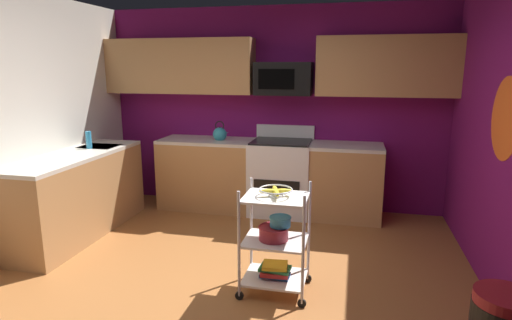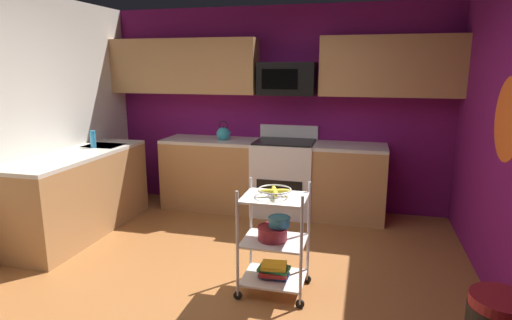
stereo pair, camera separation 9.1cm
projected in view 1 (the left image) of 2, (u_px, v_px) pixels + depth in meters
name	position (u px, v px, depth m)	size (l,w,h in m)	color
floor	(217.00, 294.00, 3.59)	(4.40, 4.80, 0.04)	#995B2D
wall_back	(273.00, 109.00, 5.62)	(4.52, 0.06, 2.60)	#6B1156
wall_flower_decal	(505.00, 119.00, 3.32)	(0.66, 0.66, 0.00)	#E5591E
counter_run	(198.00, 183.00, 5.18)	(3.62, 2.47, 0.92)	#B27F4C
oven_range	(281.00, 176.00, 5.45)	(0.76, 0.65, 1.10)	white
upper_cabinets	(267.00, 66.00, 5.33)	(4.40, 0.33, 0.70)	#B27F4C
microwave	(284.00, 79.00, 5.28)	(0.70, 0.39, 0.40)	black
rolling_cart	(275.00, 240.00, 3.50)	(0.58, 0.43, 0.91)	silver
fruit_bowl	(276.00, 191.00, 3.41)	(0.27, 0.27, 0.07)	silver
mixing_bowl_large	(274.00, 233.00, 3.49)	(0.25, 0.25, 0.11)	maroon
mixing_bowl_small	(280.00, 221.00, 3.47)	(0.18, 0.18, 0.08)	#338CBF
book_stack	(275.00, 270.00, 3.56)	(0.26, 0.20, 0.12)	#1E4C8C
kettle	(220.00, 134.00, 5.51)	(0.21, 0.18, 0.26)	teal
dish_soap_bottle	(89.00, 140.00, 4.92)	(0.06, 0.06, 0.20)	#2D8CBF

